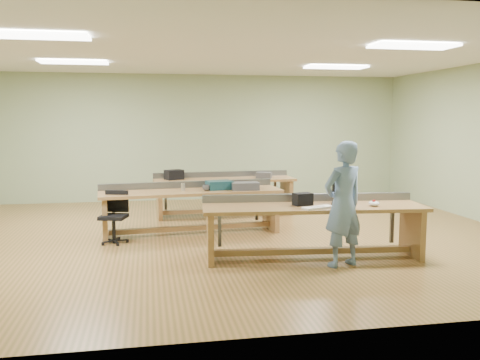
{
  "coord_description": "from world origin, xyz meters",
  "views": [
    {
      "loc": [
        -1.21,
        -8.25,
        1.95
      ],
      "look_at": [
        0.18,
        -0.6,
        1.01
      ],
      "focal_mm": 38.0,
      "sensor_mm": 36.0,
      "label": 1
    }
  ],
  "objects_px": {
    "workbench_front": "(313,218)",
    "camera_bag": "(303,199)",
    "laptop_base": "(343,203)",
    "workbench_back": "(224,188)",
    "workbench_mid": "(191,201)",
    "task_chair": "(115,224)",
    "parts_bin_teal": "(219,185)",
    "parts_bin_grey": "(245,186)",
    "mug": "(206,188)",
    "person": "(343,204)",
    "drinks_can": "(183,187)"
  },
  "relations": [
    {
      "from": "task_chair",
      "to": "parts_bin_grey",
      "type": "bearing_deg",
      "value": 24.04
    },
    {
      "from": "workbench_back",
      "to": "drinks_can",
      "type": "relative_size",
      "value": 22.84
    },
    {
      "from": "workbench_mid",
      "to": "person",
      "type": "bearing_deg",
      "value": -56.8
    },
    {
      "from": "workbench_back",
      "to": "person",
      "type": "bearing_deg",
      "value": -78.06
    },
    {
      "from": "workbench_front",
      "to": "workbench_back",
      "type": "relative_size",
      "value": 1.1
    },
    {
      "from": "workbench_mid",
      "to": "laptop_base",
      "type": "relative_size",
      "value": 10.25
    },
    {
      "from": "workbench_back",
      "to": "drinks_can",
      "type": "xyz_separation_m",
      "value": [
        -0.95,
        -1.63,
        0.26
      ]
    },
    {
      "from": "parts_bin_teal",
      "to": "workbench_front",
      "type": "bearing_deg",
      "value": -59.5
    },
    {
      "from": "person",
      "to": "workbench_front",
      "type": "bearing_deg",
      "value": -82.36
    },
    {
      "from": "laptop_base",
      "to": "person",
      "type": "bearing_deg",
      "value": -89.41
    },
    {
      "from": "parts_bin_grey",
      "to": "mug",
      "type": "xyz_separation_m",
      "value": [
        -0.67,
        -0.01,
        -0.01
      ]
    },
    {
      "from": "person",
      "to": "parts_bin_grey",
      "type": "relative_size",
      "value": 3.63
    },
    {
      "from": "workbench_mid",
      "to": "workbench_back",
      "type": "height_order",
      "value": "same"
    },
    {
      "from": "workbench_front",
      "to": "laptop_base",
      "type": "relative_size",
      "value": 10.38
    },
    {
      "from": "workbench_front",
      "to": "camera_bag",
      "type": "distance_m",
      "value": 0.31
    },
    {
      "from": "workbench_front",
      "to": "parts_bin_teal",
      "type": "bearing_deg",
      "value": 125.49
    },
    {
      "from": "workbench_front",
      "to": "parts_bin_grey",
      "type": "bearing_deg",
      "value": 115.87
    },
    {
      "from": "task_chair",
      "to": "parts_bin_grey",
      "type": "distance_m",
      "value": 2.25
    },
    {
      "from": "person",
      "to": "parts_bin_teal",
      "type": "bearing_deg",
      "value": -79.76
    },
    {
      "from": "camera_bag",
      "to": "task_chair",
      "type": "height_order",
      "value": "camera_bag"
    },
    {
      "from": "workbench_back",
      "to": "parts_bin_grey",
      "type": "xyz_separation_m",
      "value": [
        0.1,
        -1.69,
        0.26
      ]
    },
    {
      "from": "parts_bin_teal",
      "to": "mug",
      "type": "height_order",
      "value": "parts_bin_teal"
    },
    {
      "from": "laptop_base",
      "to": "workbench_back",
      "type": "bearing_deg",
      "value": 130.76
    },
    {
      "from": "workbench_mid",
      "to": "laptop_base",
      "type": "xyz_separation_m",
      "value": [
        1.99,
        -1.85,
        0.21
      ]
    },
    {
      "from": "workbench_back",
      "to": "drinks_can",
      "type": "distance_m",
      "value": 1.91
    },
    {
      "from": "workbench_front",
      "to": "parts_bin_teal",
      "type": "xyz_separation_m",
      "value": [
        -1.07,
        1.82,
        0.26
      ]
    },
    {
      "from": "workbench_mid",
      "to": "person",
      "type": "relative_size",
      "value": 1.86
    },
    {
      "from": "parts_bin_teal",
      "to": "mug",
      "type": "distance_m",
      "value": 0.28
    },
    {
      "from": "camera_bag",
      "to": "laptop_base",
      "type": "bearing_deg",
      "value": -16.3
    },
    {
      "from": "workbench_mid",
      "to": "task_chair",
      "type": "height_order",
      "value": "workbench_mid"
    },
    {
      "from": "workbench_mid",
      "to": "camera_bag",
      "type": "xyz_separation_m",
      "value": [
        1.41,
        -1.82,
        0.28
      ]
    },
    {
      "from": "parts_bin_grey",
      "to": "workbench_back",
      "type": "bearing_deg",
      "value": 93.56
    },
    {
      "from": "parts_bin_teal",
      "to": "parts_bin_grey",
      "type": "bearing_deg",
      "value": -16.54
    },
    {
      "from": "task_chair",
      "to": "parts_bin_teal",
      "type": "height_order",
      "value": "parts_bin_teal"
    },
    {
      "from": "workbench_back",
      "to": "task_chair",
      "type": "height_order",
      "value": "workbench_back"
    },
    {
      "from": "workbench_front",
      "to": "camera_bag",
      "type": "xyz_separation_m",
      "value": [
        -0.15,
        0.0,
        0.28
      ]
    },
    {
      "from": "workbench_back",
      "to": "person",
      "type": "relative_size",
      "value": 1.72
    },
    {
      "from": "task_chair",
      "to": "workbench_mid",
      "type": "bearing_deg",
      "value": 35.3
    },
    {
      "from": "workbench_front",
      "to": "workbench_mid",
      "type": "height_order",
      "value": "same"
    },
    {
      "from": "workbench_back",
      "to": "camera_bag",
      "type": "xyz_separation_m",
      "value": [
        0.6,
        -3.38,
        0.28
      ]
    },
    {
      "from": "camera_bag",
      "to": "parts_bin_teal",
      "type": "relative_size",
      "value": 0.61
    },
    {
      "from": "workbench_mid",
      "to": "parts_bin_grey",
      "type": "xyz_separation_m",
      "value": [
        0.92,
        -0.12,
        0.25
      ]
    },
    {
      "from": "workbench_front",
      "to": "laptop_base",
      "type": "xyz_separation_m",
      "value": [
        0.43,
        -0.03,
        0.21
      ]
    },
    {
      "from": "person",
      "to": "laptop_base",
      "type": "bearing_deg",
      "value": -130.71
    },
    {
      "from": "parts_bin_teal",
      "to": "mug",
      "type": "relative_size",
      "value": 3.26
    },
    {
      "from": "laptop_base",
      "to": "camera_bag",
      "type": "xyz_separation_m",
      "value": [
        -0.58,
        0.03,
        0.07
      ]
    },
    {
      "from": "workbench_front",
      "to": "drinks_can",
      "type": "relative_size",
      "value": 25.13
    },
    {
      "from": "laptop_base",
      "to": "parts_bin_teal",
      "type": "bearing_deg",
      "value": 150.69
    },
    {
      "from": "workbench_front",
      "to": "task_chair",
      "type": "distance_m",
      "value": 3.14
    },
    {
      "from": "workbench_mid",
      "to": "person",
      "type": "xyz_separation_m",
      "value": [
        1.81,
        -2.31,
        0.27
      ]
    }
  ]
}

